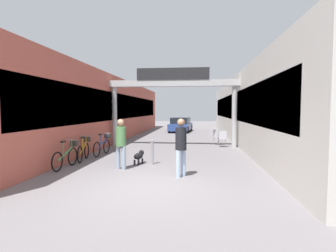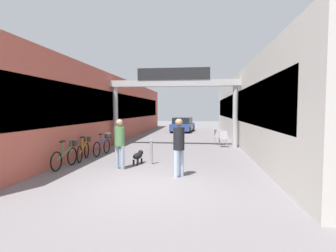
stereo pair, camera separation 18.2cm
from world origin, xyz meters
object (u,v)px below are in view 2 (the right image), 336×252
Objects in this scene: bicycle_orange_second at (84,149)px; bicycle_green_nearest at (66,155)px; cafe_chair_aluminium_nearer at (223,137)px; parked_car_blue at (183,125)px; bicycle_blue_third at (103,145)px; cafe_chair_aluminium_farther at (218,136)px; dog_on_leash at (138,156)px; pedestrian_companion at (179,143)px; bollard_post_metal at (151,152)px; pedestrian_with_dog at (120,141)px.

bicycle_green_nearest is at bearing -90.23° from bicycle_orange_second.
parked_car_blue is at bearing 106.35° from cafe_chair_aluminium_nearer.
bicycle_blue_third is at bearing -102.05° from parked_car_blue.
cafe_chair_aluminium_nearer is 0.93m from cafe_chair_aluminium_farther.
bicycle_orange_second is (-2.38, 0.49, 0.13)m from dog_on_leash.
pedestrian_companion reaches higher than bicycle_orange_second.
bollard_post_metal reaches higher than dog_on_leash.
bicycle_orange_second is 0.99× the size of bicycle_blue_third.
dog_on_leash is 0.79× the size of cafe_chair_aluminium_nearer.
cafe_chair_aluminium_nearer is (5.64, 3.08, 0.10)m from bicycle_blue_third.
bicycle_orange_second is at bearing -103.42° from bicycle_blue_third.
pedestrian_with_dog reaches higher than dog_on_leash.
pedestrian_companion is 2.16m from bollard_post_metal.
pedestrian_with_dog is 1.02× the size of bicycle_blue_third.
bicycle_green_nearest is 1.90× the size of cafe_chair_aluminium_nearer.
cafe_chair_aluminium_farther is (3.35, 5.78, 0.23)m from dog_on_leash.
cafe_chair_aluminium_nearer is (3.57, 4.88, 0.23)m from dog_on_leash.
dog_on_leash is 0.17× the size of parked_car_blue.
pedestrian_with_dog is 2.26m from pedestrian_companion.
parked_car_blue is (-2.67, 8.93, 0.10)m from cafe_chair_aluminium_farther.
bicycle_green_nearest is 1.41m from bicycle_orange_second.
bicycle_green_nearest reaches higher than cafe_chair_aluminium_farther.
bollard_post_metal is (2.90, 0.91, 0.04)m from bicycle_green_nearest.
dog_on_leash is 0.42× the size of bicycle_blue_third.
bicycle_green_nearest is 1.00× the size of bicycle_blue_third.
parked_car_blue is (1.11, 15.64, -0.35)m from pedestrian_with_dog.
bicycle_orange_second and bicycle_blue_third have the same top height.
pedestrian_with_dog is 3.22m from bicycle_blue_third.
pedestrian_with_dog reaches higher than bicycle_blue_third.
bicycle_orange_second is 7.80m from cafe_chair_aluminium_farther.
bollard_post_metal is (-1.18, 1.72, -0.55)m from pedestrian_companion.
pedestrian_with_dog is 1.22m from dog_on_leash.
pedestrian_companion is (2.11, -0.80, 0.03)m from pedestrian_with_dog.
pedestrian_companion reaches higher than pedestrian_with_dog.
pedestrian_companion is 2.52m from dog_on_leash.
bollard_post_metal is at bearing -122.15° from cafe_chair_aluminium_nearer.
pedestrian_with_dog is 1.94× the size of cafe_chair_aluminium_farther.
dog_on_leash is 0.75× the size of bollard_post_metal.
bicycle_orange_second is (0.01, 1.41, 0.00)m from bicycle_green_nearest.
cafe_chair_aluminium_nearer is at bearing 57.85° from bollard_post_metal.
bicycle_blue_third is at bearing 139.12° from dog_on_leash.
pedestrian_companion is at bearing -11.27° from bicycle_green_nearest.
bicycle_green_nearest is 1.80× the size of bollard_post_metal.
bicycle_blue_third reaches higher than cafe_chair_aluminium_nearer.
bicycle_blue_third is (0.31, 1.30, 0.00)m from bicycle_orange_second.
pedestrian_companion is at bearing -105.94° from cafe_chair_aluminium_nearer.
bicycle_green_nearest is (-1.96, 0.01, -0.56)m from pedestrian_with_dog.
pedestrian_with_dog reaches higher than bicycle_green_nearest.
dog_on_leash is at bearing 65.08° from pedestrian_with_dog.
pedestrian_with_dog is at bearing -124.60° from cafe_chair_aluminium_nearer.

